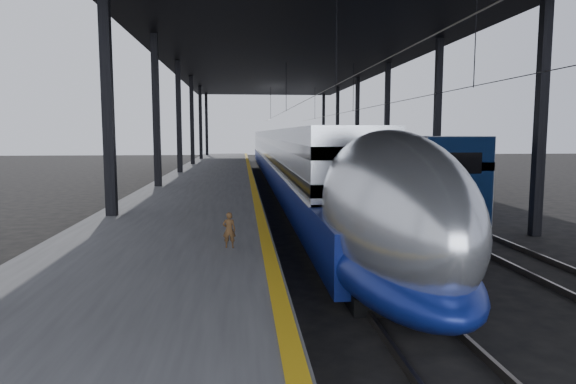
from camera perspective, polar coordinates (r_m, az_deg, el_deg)
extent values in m
plane|color=black|center=(13.62, 0.59, -9.73)|extent=(160.00, 160.00, 0.00)
cube|color=#4C4C4F|center=(33.24, -8.93, 0.73)|extent=(6.00, 80.00, 1.00)
cube|color=gold|center=(33.13, -4.10, 1.65)|extent=(0.30, 80.00, 0.01)
cube|color=slate|center=(33.32, -0.68, 0.09)|extent=(0.08, 80.00, 0.16)
cube|color=slate|center=(33.46, 1.78, 0.12)|extent=(0.08, 80.00, 0.16)
cube|color=slate|center=(34.07, 7.73, 0.17)|extent=(0.08, 80.00, 0.16)
cube|color=slate|center=(34.42, 10.07, 0.20)|extent=(0.08, 80.00, 0.16)
cube|color=black|center=(18.57, -19.36, 8.28)|extent=(0.35, 0.35, 9.00)
cube|color=black|center=(21.07, 26.29, 7.73)|extent=(0.35, 0.35, 9.00)
cube|color=black|center=(28.37, -14.41, 7.71)|extent=(0.35, 0.35, 9.00)
cube|color=black|center=(30.07, 16.25, 7.58)|extent=(0.35, 0.35, 9.00)
cube|color=black|center=(38.27, -12.02, 7.41)|extent=(0.35, 0.35, 9.00)
cube|color=black|center=(39.55, 10.93, 7.40)|extent=(0.35, 0.35, 9.00)
cube|color=black|center=(48.22, -10.61, 7.23)|extent=(0.35, 0.35, 9.00)
cube|color=black|center=(49.24, 7.68, 7.26)|extent=(0.35, 0.35, 9.00)
cube|color=black|center=(58.18, -9.68, 7.11)|extent=(0.35, 0.35, 9.00)
cube|color=black|center=(59.03, 5.51, 7.16)|extent=(0.35, 0.35, 9.00)
cube|color=black|center=(68.15, -9.03, 7.02)|extent=(0.35, 0.35, 9.00)
cube|color=black|center=(68.88, 3.96, 7.08)|extent=(0.35, 0.35, 9.00)
cube|color=black|center=(33.60, 0.39, 15.84)|extent=(18.00, 75.00, 0.45)
cylinder|color=slate|center=(33.21, 0.56, 9.44)|extent=(0.03, 74.00, 0.03)
cylinder|color=slate|center=(34.08, 9.07, 9.28)|extent=(0.03, 74.00, 0.03)
cube|color=#B7BABF|center=(43.04, -0.77, 4.32)|extent=(2.73, 57.00, 3.76)
cube|color=navy|center=(41.61, -0.61, 2.63)|extent=(2.80, 62.00, 1.46)
cube|color=silver|center=(43.06, -0.77, 3.76)|extent=(2.82, 57.00, 0.09)
cube|color=black|center=(43.01, -0.77, 5.76)|extent=(2.76, 57.00, 0.39)
cube|color=black|center=(43.04, -0.77, 4.32)|extent=(2.76, 57.00, 0.39)
ellipsoid|color=#B7BABF|center=(11.99, 10.96, -2.19)|extent=(2.73, 8.40, 3.76)
ellipsoid|color=navy|center=(12.20, 10.84, -7.21)|extent=(2.80, 8.40, 1.60)
ellipsoid|color=black|center=(9.45, 15.43, -0.03)|extent=(1.41, 2.20, 0.85)
cube|color=black|center=(12.39, 10.77, -10.54)|extent=(2.07, 2.60, 0.40)
cube|color=black|center=(33.74, 0.48, 0.38)|extent=(2.07, 2.60, 0.40)
cube|color=navy|center=(29.09, 11.45, 2.60)|extent=(2.65, 18.00, 3.59)
cube|color=gray|center=(21.20, 17.94, 1.00)|extent=(2.69, 1.20, 3.64)
cube|color=black|center=(20.58, 18.69, 3.06)|extent=(1.61, 0.06, 0.80)
cube|color=#B00D25|center=(20.68, 18.57, -0.34)|extent=(1.13, 0.06, 0.52)
cube|color=gray|center=(47.58, 4.90, 4.18)|extent=(2.65, 18.00, 3.59)
cube|color=gray|center=(66.36, 2.02, 4.86)|extent=(2.65, 18.00, 3.59)
cube|color=black|center=(23.62, 15.52, -2.56)|extent=(2.08, 2.40, 0.36)
cube|color=black|center=(44.74, 5.55, 1.84)|extent=(2.08, 2.40, 0.36)
imported|color=#54371C|center=(12.76, -6.56, -4.21)|extent=(0.33, 0.23, 0.89)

